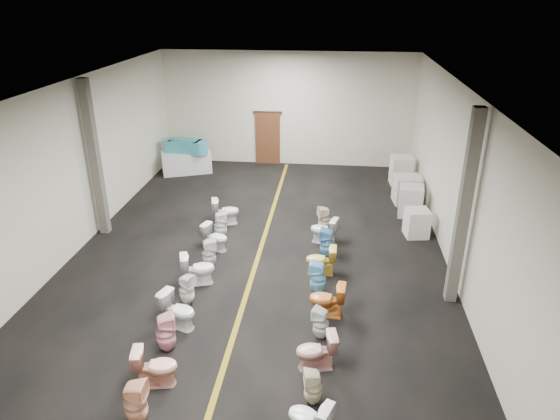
% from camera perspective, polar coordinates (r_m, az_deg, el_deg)
% --- Properties ---
extents(floor, '(16.00, 16.00, 0.00)m').
position_cam_1_polar(floor, '(13.57, -2.51, -5.32)').
color(floor, black).
rests_on(floor, ground).
extents(ceiling, '(16.00, 16.00, 0.00)m').
position_cam_1_polar(ceiling, '(12.04, -2.89, 13.74)').
color(ceiling, black).
rests_on(ceiling, ground).
extents(wall_back, '(10.00, 0.00, 10.00)m').
position_cam_1_polar(wall_back, '(20.27, 0.87, 11.41)').
color(wall_back, beige).
rests_on(wall_back, ground).
extents(wall_left, '(0.00, 16.00, 16.00)m').
position_cam_1_polar(wall_left, '(14.27, -23.00, 4.12)').
color(wall_left, beige).
rests_on(wall_left, ground).
extents(wall_right, '(0.00, 16.00, 16.00)m').
position_cam_1_polar(wall_right, '(12.86, 19.92, 2.57)').
color(wall_right, beige).
rests_on(wall_right, ground).
extents(aisle_stripe, '(0.12, 15.60, 0.01)m').
position_cam_1_polar(aisle_stripe, '(13.57, -2.51, -5.31)').
color(aisle_stripe, olive).
rests_on(aisle_stripe, floor).
extents(back_door, '(1.00, 0.10, 2.10)m').
position_cam_1_polar(back_door, '(20.59, -1.41, 8.17)').
color(back_door, '#562D19').
rests_on(back_door, floor).
extents(door_frame, '(1.15, 0.08, 0.10)m').
position_cam_1_polar(door_frame, '(20.34, -1.43, 11.08)').
color(door_frame, '#331C11').
rests_on(door_frame, back_door).
extents(column_left, '(0.25, 0.25, 4.50)m').
position_cam_1_polar(column_left, '(14.99, -20.40, 5.42)').
color(column_left, '#59544C').
rests_on(column_left, floor).
extents(column_right, '(0.25, 0.25, 4.50)m').
position_cam_1_polar(column_right, '(11.45, 20.25, -0.07)').
color(column_right, '#59544C').
rests_on(column_right, floor).
extents(display_table, '(2.08, 1.56, 0.83)m').
position_cam_1_polar(display_table, '(20.04, -10.64, 5.41)').
color(display_table, silver).
rests_on(display_table, floor).
extents(bathtub, '(1.85, 0.84, 0.55)m').
position_cam_1_polar(bathtub, '(19.85, -10.78, 7.21)').
color(bathtub, teal).
rests_on(bathtub, display_table).
extents(appliance_crate_a, '(0.73, 0.73, 0.82)m').
position_cam_1_polar(appliance_crate_a, '(15.03, 15.36, -1.43)').
color(appliance_crate_a, silver).
rests_on(appliance_crate_a, floor).
extents(appliance_crate_b, '(0.80, 0.80, 0.99)m').
position_cam_1_polar(appliance_crate_b, '(16.31, 14.71, 1.00)').
color(appliance_crate_b, silver).
rests_on(appliance_crate_b, floor).
extents(appliance_crate_c, '(0.90, 0.90, 0.93)m').
position_cam_1_polar(appliance_crate_c, '(17.30, 14.26, 2.28)').
color(appliance_crate_c, beige).
rests_on(appliance_crate_c, floor).
extents(appliance_crate_d, '(0.79, 0.79, 1.06)m').
position_cam_1_polar(appliance_crate_d, '(18.93, 13.66, 4.41)').
color(appliance_crate_d, silver).
rests_on(appliance_crate_d, floor).
extents(toilet_left_1, '(0.40, 0.39, 0.85)m').
position_cam_1_polar(toilet_left_1, '(9.05, -16.19, -20.40)').
color(toilet_left_1, '#F6B590').
rests_on(toilet_left_1, floor).
extents(toilet_left_2, '(0.85, 0.58, 0.80)m').
position_cam_1_polar(toilet_left_2, '(9.66, -14.02, -16.97)').
color(toilet_left_2, '#F6B098').
rests_on(toilet_left_2, floor).
extents(toilet_left_3, '(0.51, 0.51, 0.85)m').
position_cam_1_polar(toilet_left_3, '(10.36, -12.95, -13.51)').
color(toilet_left_3, '#EFA6AE').
rests_on(toilet_left_3, floor).
extents(toilet_left_4, '(0.90, 0.69, 0.81)m').
position_cam_1_polar(toilet_left_4, '(10.96, -11.58, -11.17)').
color(toilet_left_4, white).
rests_on(toilet_left_4, floor).
extents(toilet_left_5, '(0.46, 0.45, 0.76)m').
position_cam_1_polar(toilet_left_5, '(11.65, -10.62, -8.92)').
color(toilet_left_5, white).
rests_on(toilet_left_5, floor).
extents(toilet_left_6, '(0.91, 0.69, 0.82)m').
position_cam_1_polar(toilet_left_6, '(12.34, -9.38, -6.64)').
color(toilet_left_6, white).
rests_on(toilet_left_6, floor).
extents(toilet_left_7, '(0.48, 0.48, 0.80)m').
position_cam_1_polar(toilet_left_7, '(13.02, -8.14, -4.89)').
color(toilet_left_7, white).
rests_on(toilet_left_7, floor).
extents(toilet_left_8, '(0.83, 0.64, 0.75)m').
position_cam_1_polar(toilet_left_8, '(13.85, -7.40, -3.11)').
color(toilet_left_8, white).
rests_on(toilet_left_8, floor).
extents(toilet_left_9, '(0.48, 0.48, 0.82)m').
position_cam_1_polar(toilet_left_9, '(14.47, -6.83, -1.69)').
color(toilet_left_9, white).
rests_on(toilet_left_9, floor).
extents(toilet_left_10, '(0.90, 0.65, 0.83)m').
position_cam_1_polar(toilet_left_10, '(15.33, -6.24, -0.15)').
color(toilet_left_10, white).
rests_on(toilet_left_10, floor).
extents(toilet_right_1, '(0.83, 0.65, 0.74)m').
position_cam_1_polar(toilet_right_1, '(8.59, 3.38, -22.73)').
color(toilet_right_1, white).
rests_on(toilet_right_1, floor).
extents(toilet_right_2, '(0.38, 0.37, 0.70)m').
position_cam_1_polar(toilet_right_2, '(9.11, 3.80, -19.53)').
color(toilet_right_2, beige).
rests_on(toilet_right_2, floor).
extents(toilet_right_3, '(0.84, 0.58, 0.78)m').
position_cam_1_polar(toilet_right_3, '(9.75, 4.16, -15.81)').
color(toilet_right_3, '#E1A29C').
rests_on(toilet_right_3, floor).
extents(toilet_right_4, '(0.43, 0.43, 0.72)m').
position_cam_1_polar(toilet_right_4, '(10.48, 4.69, -12.82)').
color(toilet_right_4, silver).
rests_on(toilet_right_4, floor).
extents(toilet_right_5, '(0.82, 0.51, 0.80)m').
position_cam_1_polar(toilet_right_5, '(11.13, 5.39, -10.16)').
color(toilet_right_5, orange).
rests_on(toilet_right_5, floor).
extents(toilet_right_6, '(0.44, 0.43, 0.83)m').
position_cam_1_polar(toilet_right_6, '(11.86, 4.35, -7.71)').
color(toilet_right_6, '#7CCCF1').
rests_on(toilet_right_6, floor).
extents(toilet_right_7, '(0.76, 0.44, 0.77)m').
position_cam_1_polar(toilet_right_7, '(12.63, 4.71, -5.75)').
color(toilet_right_7, yellow).
rests_on(toilet_right_7, floor).
extents(toilet_right_8, '(0.46, 0.46, 0.85)m').
position_cam_1_polar(toilet_right_8, '(13.37, 5.42, -3.81)').
color(toilet_right_8, '#609ECD').
rests_on(toilet_right_8, floor).
extents(toilet_right_9, '(0.86, 0.63, 0.79)m').
position_cam_1_polar(toilet_right_9, '(14.14, 5.02, -2.32)').
color(toilet_right_9, silver).
rests_on(toilet_right_9, floor).
extents(toilet_right_10, '(0.46, 0.46, 0.79)m').
position_cam_1_polar(toilet_right_10, '(14.83, 5.05, -1.02)').
color(toilet_right_10, beige).
rests_on(toilet_right_10, floor).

